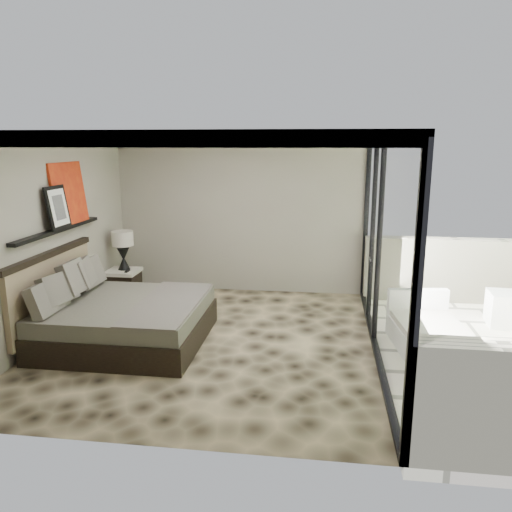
# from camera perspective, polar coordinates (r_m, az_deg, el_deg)

# --- Properties ---
(floor) EXTENTS (5.00, 5.00, 0.00)m
(floor) POSITION_cam_1_polar(r_m,az_deg,el_deg) (7.08, -5.18, -9.62)
(floor) COLOR black
(floor) RESTS_ON ground
(ceiling) EXTENTS (4.50, 5.00, 0.02)m
(ceiling) POSITION_cam_1_polar(r_m,az_deg,el_deg) (6.55, -5.68, 13.57)
(ceiling) COLOR silver
(ceiling) RESTS_ON back_wall
(back_wall) EXTENTS (4.50, 0.02, 2.80)m
(back_wall) POSITION_cam_1_polar(r_m,az_deg,el_deg) (9.08, -1.86, 4.61)
(back_wall) COLOR gray
(back_wall) RESTS_ON floor
(left_wall) EXTENTS (0.02, 5.00, 2.80)m
(left_wall) POSITION_cam_1_polar(r_m,az_deg,el_deg) (7.50, -22.33, 1.90)
(left_wall) COLOR gray
(left_wall) RESTS_ON floor
(glass_wall) EXTENTS (0.08, 5.00, 2.80)m
(glass_wall) POSITION_cam_1_polar(r_m,az_deg,el_deg) (6.54, 14.15, 1.00)
(glass_wall) COLOR white
(glass_wall) RESTS_ON floor
(terrace_slab) EXTENTS (3.00, 5.00, 0.12)m
(terrace_slab) POSITION_cam_1_polar(r_m,az_deg,el_deg) (7.30, 25.49, -10.70)
(terrace_slab) COLOR #EAE6C7
(terrace_slab) RESTS_ON ground
(picture_ledge) EXTENTS (0.12, 2.20, 0.05)m
(picture_ledge) POSITION_cam_1_polar(r_m,az_deg,el_deg) (7.54, -21.63, 2.78)
(picture_ledge) COLOR black
(picture_ledge) RESTS_ON left_wall
(bed) EXTENTS (2.15, 2.08, 1.19)m
(bed) POSITION_cam_1_polar(r_m,az_deg,el_deg) (7.18, -15.34, -6.75)
(bed) COLOR black
(bed) RESTS_ON floor
(nightstand) EXTENTS (0.70, 0.70, 0.54)m
(nightstand) POSITION_cam_1_polar(r_m,az_deg,el_deg) (9.11, -14.89, -3.06)
(nightstand) COLOR black
(nightstand) RESTS_ON floor
(table_lamp) EXTENTS (0.37, 0.37, 0.68)m
(table_lamp) POSITION_cam_1_polar(r_m,az_deg,el_deg) (8.99, -14.98, 1.21)
(table_lamp) COLOR black
(table_lamp) RESTS_ON nightstand
(abstract_canvas) EXTENTS (0.13, 0.90, 0.90)m
(abstract_canvas) POSITION_cam_1_polar(r_m,az_deg,el_deg) (7.83, -20.62, 6.72)
(abstract_canvas) COLOR #AB540E
(abstract_canvas) RESTS_ON picture_ledge
(framed_print) EXTENTS (0.11, 0.50, 0.60)m
(framed_print) POSITION_cam_1_polar(r_m,az_deg,el_deg) (7.44, -21.73, 5.19)
(framed_print) COLOR black
(framed_print) RESTS_ON picture_ledge
(ottoman) EXTENTS (0.55, 0.55, 0.51)m
(ottoman) POSITION_cam_1_polar(r_m,az_deg,el_deg) (8.43, 26.67, -5.43)
(ottoman) COLOR silver
(ottoman) RESTS_ON terrace_slab
(lounger) EXTENTS (1.05, 1.79, 0.67)m
(lounger) POSITION_cam_1_polar(r_m,az_deg,el_deg) (6.94, 19.60, -8.98)
(lounger) COLOR white
(lounger) RESTS_ON terrace_slab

